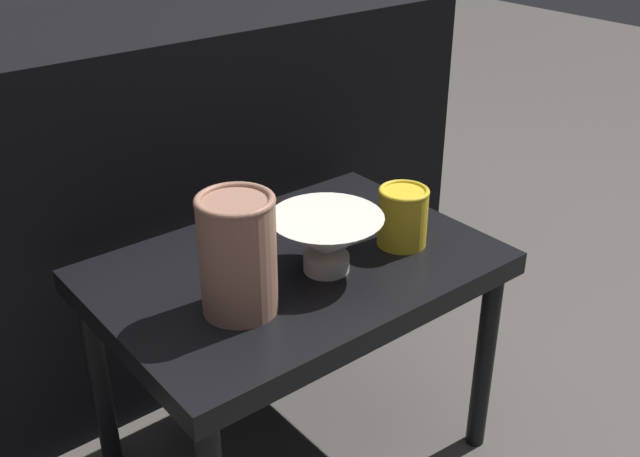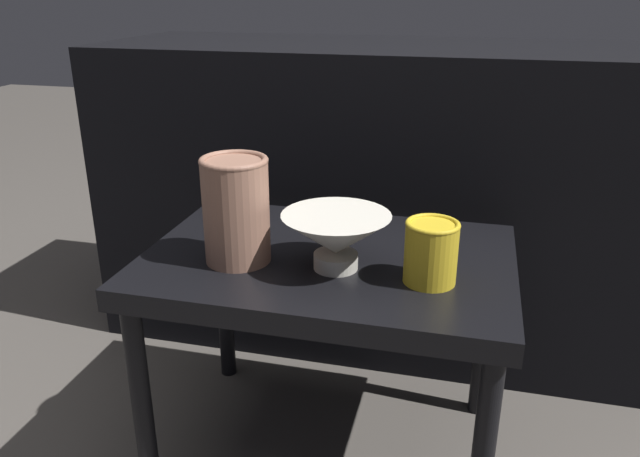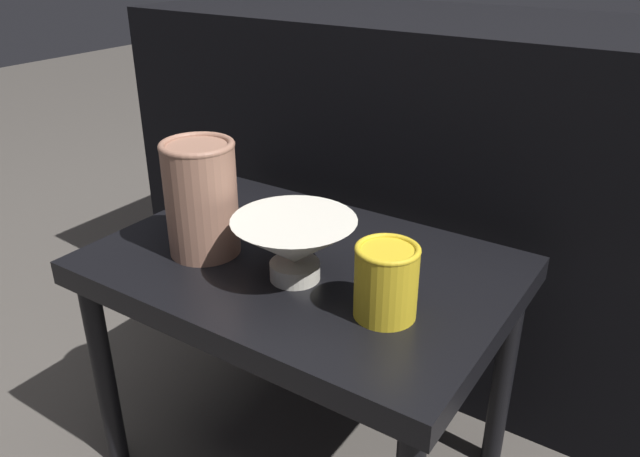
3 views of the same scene
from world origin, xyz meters
The scene contains 5 objects.
table centered at (0.00, 0.00, 0.38)m, with size 0.66×0.46×0.43m.
couch_backdrop centered at (0.00, 0.54, 0.38)m, with size 1.37×0.50×0.76m.
bowl centered at (0.03, -0.05, 0.49)m, with size 0.19×0.19×0.10m.
vase_textured_left centered at (-0.15, -0.06, 0.53)m, with size 0.12×0.12×0.19m.
vase_colorful_right centered at (0.19, -0.07, 0.49)m, with size 0.09×0.09×0.11m.
Camera 3 is at (0.51, -0.72, 0.91)m, focal length 35.00 mm.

